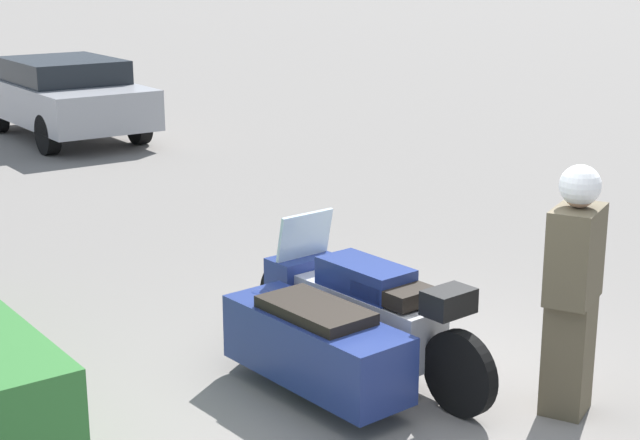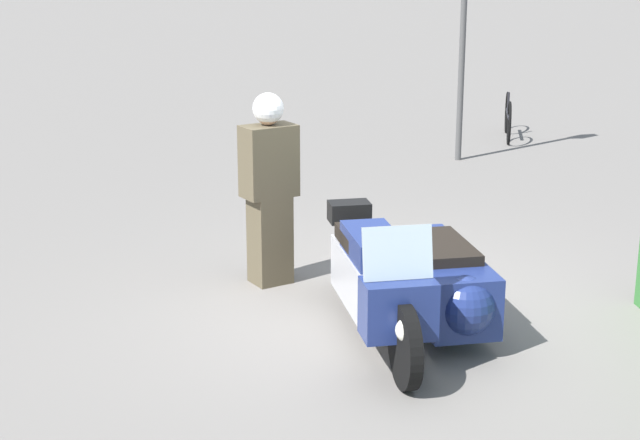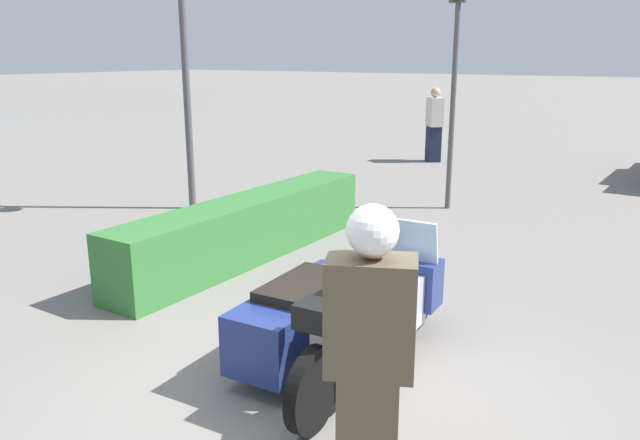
{
  "view_description": "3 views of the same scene",
  "coord_description": "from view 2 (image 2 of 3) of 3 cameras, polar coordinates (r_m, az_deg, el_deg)",
  "views": [
    {
      "loc": [
        -4.88,
        4.35,
        3.2
      ],
      "look_at": [
        1.28,
        -0.17,
        1.12
      ],
      "focal_mm": 55.0,
      "sensor_mm": 36.0,
      "label": 1
    },
    {
      "loc": [
        8.15,
        -1.58,
        3.16
      ],
      "look_at": [
        0.15,
        -0.55,
        0.85
      ],
      "focal_mm": 55.0,
      "sensor_mm": 36.0,
      "label": 2
    },
    {
      "loc": [
        -3.52,
        -2.43,
        2.58
      ],
      "look_at": [
        0.94,
        0.49,
        1.17
      ],
      "focal_mm": 35.0,
      "sensor_mm": 36.0,
      "label": 3
    }
  ],
  "objects": [
    {
      "name": "police_motorcycle",
      "position": [
        8.07,
        5.35,
        -3.57
      ],
      "size": [
        2.64,
        1.17,
        1.15
      ],
      "rotation": [
        0.0,
        0.0,
        0.06
      ],
      "color": "black",
      "rests_on": "ground"
    },
    {
      "name": "officer_rider",
      "position": [
        9.14,
        -2.97,
        2.08
      ],
      "size": [
        0.48,
        0.58,
        1.82
      ],
      "rotation": [
        0.0,
        0.0,
        0.43
      ],
      "color": "brown",
      "rests_on": "ground"
    },
    {
      "name": "ground_plane",
      "position": [
        8.88,
        3.4,
        -4.85
      ],
      "size": [
        160.0,
        160.0,
        0.0
      ],
      "primitive_type": "plane",
      "color": "slate"
    },
    {
      "name": "bicycle_parked",
      "position": [
        16.52,
        10.88,
        5.89
      ],
      "size": [
        1.68,
        0.51,
        0.75
      ],
      "rotation": [
        0.0,
        0.0,
        -0.28
      ],
      "color": "black",
      "rests_on": "ground"
    }
  ]
}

